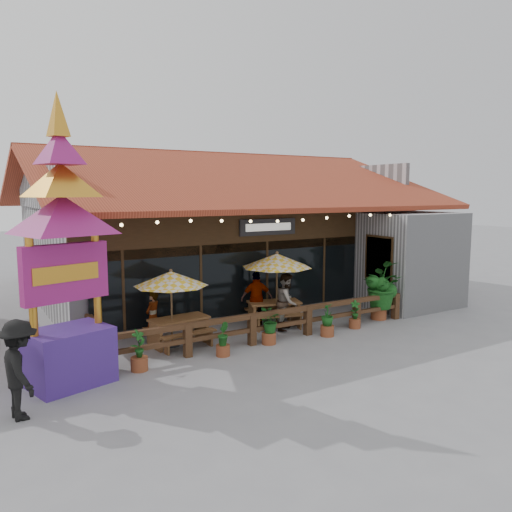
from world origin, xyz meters
TOP-DOWN VIEW (x-y plane):
  - ground at (0.00, 0.00)m, footprint 100.00×100.00m
  - restaurant_building at (0.26, 6.61)m, footprint 15.50×14.73m
  - patio_railing at (-2.25, -0.27)m, footprint 10.00×2.60m
  - umbrella_left at (-4.50, 0.60)m, footprint 2.69×2.69m
  - umbrella_right at (-0.68, 0.95)m, footprint 2.34×2.34m
  - picnic_table_left at (-4.28, 0.60)m, footprint 1.77×1.56m
  - picnic_table_right at (-0.80, 0.94)m, footprint 2.05×1.90m
  - thai_sign_tower at (-7.57, -0.85)m, footprint 3.20×3.20m
  - tropical_plant at (2.77, -0.24)m, footprint 1.71×1.81m
  - diner_a at (-4.81, 1.29)m, footprint 0.66×0.62m
  - diner_b at (-0.71, 0.33)m, footprint 1.12×1.12m
  - diner_c at (-1.25, 1.28)m, footprint 1.14×0.77m
  - pedestrian at (-8.73, -2.18)m, footprint 0.91×1.36m
  - planter_a at (-5.94, -0.83)m, footprint 0.44×0.42m
  - planter_b at (-3.66, -0.92)m, footprint 0.40×0.43m
  - planter_c at (-2.03, -0.66)m, footprint 0.82×0.81m
  - planter_d at (-0.07, -0.92)m, footprint 0.52×0.52m
  - planter_e at (1.27, -0.67)m, footprint 0.39×0.37m

SIDE VIEW (x-z plane):
  - ground at x=0.00m, z-range 0.00..0.00m
  - planter_e at x=1.27m, z-range -0.07..0.85m
  - planter_b at x=-3.66m, z-range -0.04..0.88m
  - planter_a at x=-5.94m, z-range -0.08..0.95m
  - planter_d at x=-0.07m, z-range -0.02..1.00m
  - picnic_table_left at x=-4.28m, z-range 0.14..0.94m
  - picnic_table_right at x=-0.80m, z-range 0.14..0.96m
  - planter_c at x=-2.03m, z-range 0.06..1.09m
  - patio_railing at x=-2.25m, z-range 0.15..1.07m
  - diner_a at x=-4.81m, z-range 0.00..1.51m
  - diner_c at x=-1.25m, z-range 0.00..1.79m
  - diner_b at x=-0.71m, z-range 0.00..1.83m
  - pedestrian at x=-8.73m, z-range 0.00..1.96m
  - tropical_plant at x=2.77m, z-range 0.14..2.13m
  - umbrella_left at x=-4.50m, z-range 0.83..3.07m
  - umbrella_right at x=-0.68m, z-range 0.92..3.38m
  - restaurant_building at x=0.26m, z-range -0.84..5.25m
  - thai_sign_tower at x=-7.57m, z-range 0.20..7.22m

